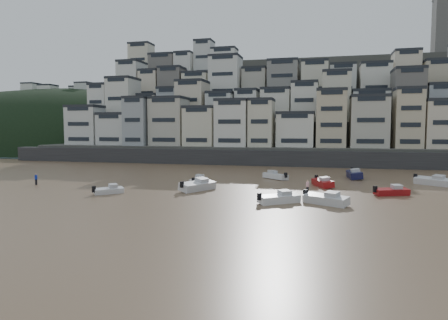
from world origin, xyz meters
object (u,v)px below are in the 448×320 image
(boat_f, at_px, (198,180))
(person_blue, at_px, (36,179))
(boat_d, at_px, (392,190))
(boat_a, at_px, (279,197))
(boat_i, at_px, (354,173))
(boat_j, at_px, (109,190))
(boat_c, at_px, (198,185))
(boat_b, at_px, (326,198))
(boat_h, at_px, (275,175))
(boat_e, at_px, (323,181))
(boat_g, at_px, (433,180))
(person_pink, at_px, (308,186))

(boat_f, bearing_deg, person_blue, 104.44)
(person_blue, bearing_deg, boat_d, 3.27)
(boat_a, relative_size, boat_i, 0.81)
(boat_j, bearing_deg, boat_c, -18.26)
(boat_b, relative_size, boat_h, 1.06)
(boat_e, bearing_deg, boat_f, -103.70)
(boat_g, height_order, boat_j, boat_g)
(boat_f, distance_m, boat_g, 35.20)
(boat_d, bearing_deg, person_blue, 161.13)
(boat_e, height_order, person_blue, person_blue)
(boat_g, distance_m, boat_i, 12.35)
(boat_f, relative_size, boat_j, 1.28)
(boat_g, relative_size, person_pink, 3.30)
(boat_e, xyz_separation_m, person_blue, (-41.97, -8.62, 0.11))
(boat_f, xyz_separation_m, boat_h, (10.56, 9.36, 0.01))
(boat_f, relative_size, person_pink, 2.99)
(boat_d, relative_size, person_blue, 2.74)
(boat_f, distance_m, person_blue, 24.48)
(boat_g, bearing_deg, boat_c, -118.30)
(boat_c, height_order, boat_f, boat_c)
(boat_a, bearing_deg, boat_h, 61.10)
(boat_a, relative_size, person_blue, 3.08)
(boat_a, xyz_separation_m, boat_b, (5.16, 0.46, 0.03))
(boat_g, height_order, person_pink, person_pink)
(boat_e, height_order, person_pink, person_pink)
(boat_g, distance_m, boat_h, 23.83)
(boat_h, xyz_separation_m, person_pink, (5.80, -13.36, 0.15))
(boat_d, bearing_deg, boat_e, 124.11)
(boat_g, xyz_separation_m, boat_i, (-10.83, 5.93, 0.12))
(person_blue, bearing_deg, boat_f, 14.61)
(boat_c, bearing_deg, boat_g, -39.99)
(boat_d, height_order, boat_i, boat_i)
(person_blue, bearing_deg, boat_b, -7.36)
(boat_g, relative_size, boat_i, 0.87)
(boat_b, height_order, boat_c, boat_c)
(boat_a, height_order, boat_d, boat_a)
(boat_a, bearing_deg, boat_d, -3.22)
(boat_c, bearing_deg, boat_a, -91.04)
(boat_e, relative_size, boat_j, 1.36)
(boat_f, height_order, boat_g, boat_g)
(boat_c, bearing_deg, person_blue, 119.03)
(boat_h, bearing_deg, boat_a, 139.22)
(boat_a, relative_size, boat_b, 0.96)
(boat_a, height_order, person_blue, person_blue)
(boat_j, relative_size, person_pink, 2.34)
(boat_b, bearing_deg, boat_h, 140.37)
(boat_d, xyz_separation_m, person_blue, (-50.54, -2.89, 0.22))
(boat_d, height_order, boat_j, boat_d)
(boat_d, distance_m, boat_j, 36.39)
(boat_a, bearing_deg, boat_c, 114.49)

